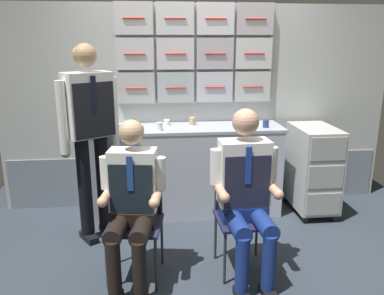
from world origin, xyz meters
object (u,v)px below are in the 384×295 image
object	(u,v)px
service_trolley	(313,167)
folding_chair_right	(240,204)
crew_member_right	(246,187)
coffee_cup_spare	(167,122)
sparkling_bottle_green	(113,115)
crew_member_left	(132,198)
crew_member_standing	(90,125)
folding_chair_left	(137,209)

from	to	relation	value
service_trolley	folding_chair_right	xyz separation A→B (m)	(-0.99, -0.92, 0.03)
crew_member_right	coffee_cup_spare	xyz separation A→B (m)	(-0.53, 1.30, 0.24)
folding_chair_right	sparkling_bottle_green	bearing A→B (deg)	133.44
crew_member_left	crew_member_standing	size ratio (longest dim) A/B	0.71
coffee_cup_spare	sparkling_bottle_green	bearing A→B (deg)	-179.41
service_trolley	crew_member_left	bearing A→B (deg)	-149.30
folding_chair_right	crew_member_standing	bearing A→B (deg)	154.27
folding_chair_left	folding_chair_right	xyz separation A→B (m)	(0.82, 0.01, 0.00)
service_trolley	coffee_cup_spare	bearing A→B (deg)	171.63
service_trolley	crew_member_left	distance (m)	2.14
sparkling_bottle_green	coffee_cup_spare	bearing A→B (deg)	0.59
crew_member_standing	folding_chair_left	bearing A→B (deg)	-56.04
crew_member_right	coffee_cup_spare	size ratio (longest dim) A/B	19.93
crew_member_left	coffee_cup_spare	xyz separation A→B (m)	(0.31, 1.31, 0.28)
crew_member_left	folding_chair_right	xyz separation A→B (m)	(0.84, 0.17, -0.16)
service_trolley	coffee_cup_spare	distance (m)	1.61
service_trolley	crew_member_standing	xyz separation A→B (m)	(-2.21, -0.33, 0.57)
crew_member_right	coffee_cup_spare	distance (m)	1.42
crew_member_left	crew_member_standing	bearing A→B (deg)	116.52
service_trolley	folding_chair_left	world-z (taller)	service_trolley
crew_member_left	coffee_cup_spare	world-z (taller)	crew_member_left
folding_chair_left	folding_chair_right	size ratio (longest dim) A/B	1.00
crew_member_right	sparkling_bottle_green	bearing A→B (deg)	129.93
crew_member_right	crew_member_standing	bearing A→B (deg)	148.73
coffee_cup_spare	crew_member_standing	bearing A→B (deg)	-141.34
service_trolley	sparkling_bottle_green	distance (m)	2.15
sparkling_bottle_green	coffee_cup_spare	xyz separation A→B (m)	(0.55, 0.01, -0.09)
folding_chair_right	folding_chair_left	bearing A→B (deg)	-179.24
crew_member_left	coffee_cup_spare	size ratio (longest dim) A/B	18.97
crew_member_right	crew_member_standing	distance (m)	1.47
folding_chair_right	sparkling_bottle_green	xyz separation A→B (m)	(-1.08, 1.14, 0.54)
sparkling_bottle_green	folding_chair_left	bearing A→B (deg)	-77.25
service_trolley	crew_member_right	bearing A→B (deg)	-132.55
crew_member_left	sparkling_bottle_green	size ratio (longest dim) A/B	4.73
folding_chair_left	coffee_cup_spare	size ratio (longest dim) A/B	12.90
coffee_cup_spare	crew_member_left	bearing A→B (deg)	-103.46
folding_chair_right	coffee_cup_spare	xyz separation A→B (m)	(-0.53, 1.14, 0.44)
folding_chair_right	crew_member_right	world-z (taller)	crew_member_right
folding_chair_right	crew_member_standing	world-z (taller)	crew_member_standing
service_trolley	sparkling_bottle_green	size ratio (longest dim) A/B	3.52
sparkling_bottle_green	folding_chair_right	bearing A→B (deg)	-46.56
sparkling_bottle_green	crew_member_left	bearing A→B (deg)	-79.81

